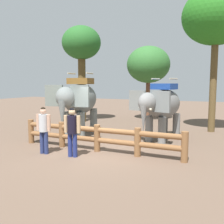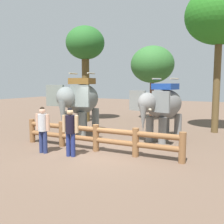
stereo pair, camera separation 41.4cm
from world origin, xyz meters
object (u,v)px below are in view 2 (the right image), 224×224
tree_far_right (152,65)px  elephant_near_left (80,101)px  log_fence (96,136)px  tree_back_center (220,16)px  tree_far_left (85,46)px  tourist_woman_in_black (43,126)px  elephant_center (162,106)px  tourist_man_in_blue (70,128)px

tree_far_right → elephant_near_left: bearing=-103.1°
log_fence → tree_back_center: size_ratio=0.90×
tree_far_left → tree_far_right: 4.82m
elephant_near_left → log_fence: bearing=-45.2°
tree_far_left → tree_far_right: tree_far_left is taller
elephant_near_left → tourist_woman_in_black: bearing=-81.3°
elephant_center → tree_back_center: size_ratio=0.45×
log_fence → elephant_center: (1.80, 2.98, 1.02)m
tourist_woman_in_black → elephant_near_left: bearing=98.7°
log_fence → elephant_center: 3.63m
tourist_man_in_blue → tree_back_center: (4.28, 7.18, 5.05)m
log_fence → tree_far_right: bearing=93.9°
tourist_man_in_blue → tree_far_left: bearing=118.9°
elephant_near_left → tree_back_center: 8.37m
log_fence → elephant_near_left: size_ratio=1.83×
tree_far_left → tree_back_center: (8.39, -0.28, 0.94)m
tree_back_center → tree_far_right: (-4.44, 2.75, -2.16)m
elephant_near_left → elephant_center: elephant_near_left is taller
elephant_center → tree_far_right: 6.79m
tree_far_left → tree_back_center: 8.45m
elephant_center → tourist_man_in_blue: 4.65m
tourist_man_in_blue → tree_far_left: tree_far_left is taller
elephant_near_left → elephant_center: bearing=11.4°
tourist_man_in_blue → tree_far_right: tree_far_right is taller
tree_far_left → tourist_man_in_blue: bearing=-61.1°
tree_far_right → log_fence: bearing=-86.1°
elephant_center → tree_far_left: bearing=151.6°
log_fence → tourist_man_in_blue: tourist_man_in_blue is taller
elephant_near_left → elephant_center: (3.97, 0.80, -0.16)m
tourist_man_in_blue → tree_far_right: (-0.16, 9.93, 2.89)m
tourist_woman_in_black → tree_far_left: size_ratio=0.27×
elephant_near_left → elephant_center: size_ratio=1.09×
tree_back_center → elephant_center: bearing=-122.7°
elephant_center → log_fence: bearing=-121.2°
tourist_woman_in_black → tree_back_center: bearing=52.9°
elephant_near_left → tree_far_left: tree_far_left is taller
tourist_woman_in_black → tourist_man_in_blue: (1.21, 0.09, 0.01)m
elephant_center → tree_back_center: 5.83m
tourist_woman_in_black → tree_far_right: tree_far_right is taller
elephant_near_left → tourist_man_in_blue: elephant_near_left is taller
log_fence → elephant_near_left: bearing=134.8°
tree_far_left → tree_far_right: (3.95, 2.47, -1.22)m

